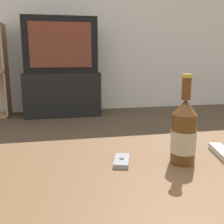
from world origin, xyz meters
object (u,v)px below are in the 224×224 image
Objects in this scene: television at (61,46)px; tv_stand at (63,94)px; remote_control at (223,154)px; cell_phone at (122,161)px; beer_bottle at (184,133)px.

tv_stand is at bearing 90.00° from television.
television is 2.74m from remote_control.
tv_stand reaches higher than cell_phone.
tv_stand is 3.50× the size of beer_bottle.
remote_control is (0.15, 0.02, -0.08)m from beer_bottle.
beer_bottle reaches higher than cell_phone.
remote_control is at bearing -79.89° from tv_stand.
cell_phone is 0.62× the size of remote_control.
television is at bearing -90.00° from tv_stand.
beer_bottle is (0.32, -2.68, -0.34)m from television.
remote_control is (0.48, -2.67, 0.17)m from tv_stand.
beer_bottle is at bearing -83.10° from television.
beer_bottle reaches higher than tv_stand.
remote_control is (0.33, -0.01, 0.00)m from cell_phone.
television is (-0.00, -0.00, 0.60)m from tv_stand.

